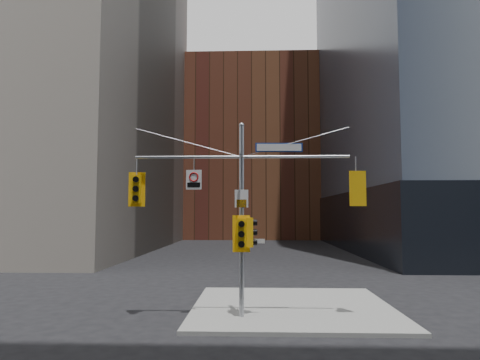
# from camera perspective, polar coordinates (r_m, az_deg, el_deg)

# --- Properties ---
(ground) EXTENTS (160.00, 160.00, 0.00)m
(ground) POSITION_cam_1_polar(r_m,az_deg,el_deg) (14.40, -0.05, -20.16)
(ground) COLOR black
(ground) RESTS_ON ground
(sidewalk_corner) EXTENTS (8.00, 8.00, 0.15)m
(sidewalk_corner) POSITION_cam_1_polar(r_m,az_deg,el_deg) (18.32, 6.96, -16.46)
(sidewalk_corner) COLOR gray
(sidewalk_corner) RESTS_ON ground
(brick_midrise) EXTENTS (26.00, 20.00, 28.00)m
(brick_midrise) POSITION_cam_1_polar(r_m,az_deg,el_deg) (72.56, 1.63, 3.58)
(brick_midrise) COLOR brown
(brick_midrise) RESTS_ON ground
(signal_assembly) EXTENTS (8.00, 0.80, 7.30)m
(signal_assembly) POSITION_cam_1_polar(r_m,az_deg,el_deg) (15.86, 0.21, -2.58)
(signal_assembly) COLOR #999BA1
(signal_assembly) RESTS_ON ground
(traffic_light_west_arm) EXTENTS (0.62, 0.54, 1.31)m
(traffic_light_west_arm) POSITION_cam_1_polar(r_m,az_deg,el_deg) (16.50, -13.65, -1.19)
(traffic_light_west_arm) COLOR #FEB60D
(traffic_light_west_arm) RESTS_ON ground
(traffic_light_east_arm) EXTENTS (0.62, 0.51, 1.29)m
(traffic_light_east_arm) POSITION_cam_1_polar(r_m,az_deg,el_deg) (16.30, 15.24, -1.13)
(traffic_light_east_arm) COLOR #FEB60D
(traffic_light_east_arm) RESTS_ON ground
(traffic_light_pole_side) EXTENTS (0.45, 0.38, 1.08)m
(traffic_light_pole_side) POSITION_cam_1_polar(r_m,az_deg,el_deg) (15.88, 1.40, -6.99)
(traffic_light_pole_side) COLOR #FEB60D
(traffic_light_pole_side) RESTS_ON ground
(traffic_light_pole_front) EXTENTS (0.64, 0.52, 1.34)m
(traffic_light_pole_front) POSITION_cam_1_polar(r_m,az_deg,el_deg) (15.61, 0.18, -7.20)
(traffic_light_pole_front) COLOR #FEB60D
(traffic_light_pole_front) RESTS_ON ground
(street_sign_blade) EXTENTS (1.77, 0.12, 0.34)m
(street_sign_blade) POSITION_cam_1_polar(r_m,az_deg,el_deg) (16.06, 5.23, 4.35)
(street_sign_blade) COLOR navy
(street_sign_blade) RESTS_ON ground
(regulatory_sign_arm) EXTENTS (0.59, 0.10, 0.73)m
(regulatory_sign_arm) POSITION_cam_1_polar(r_m,az_deg,el_deg) (16.04, -6.18, 0.13)
(regulatory_sign_arm) COLOR silver
(regulatory_sign_arm) RESTS_ON ground
(regulatory_sign_pole) EXTENTS (0.50, 0.08, 0.66)m
(regulatory_sign_pole) POSITION_cam_1_polar(r_m,az_deg,el_deg) (15.75, 0.20, -2.56)
(regulatory_sign_pole) COLOR silver
(regulatory_sign_pole) RESTS_ON ground
(street_blade_ew) EXTENTS (0.80, 0.13, 0.16)m
(street_blade_ew) POSITION_cam_1_polar(r_m,az_deg,el_deg) (15.89, 1.86, -8.13)
(street_blade_ew) COLOR silver
(street_blade_ew) RESTS_ON ground
(street_blade_ns) EXTENTS (0.03, 0.66, 0.13)m
(street_blade_ns) POSITION_cam_1_polar(r_m,az_deg,el_deg) (16.35, 0.27, -8.25)
(street_blade_ns) COLOR #145926
(street_blade_ns) RESTS_ON ground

